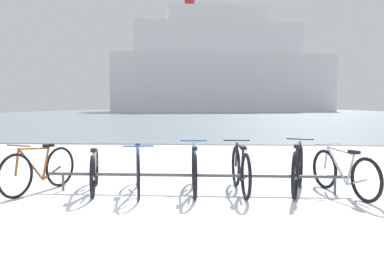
{
  "coord_description": "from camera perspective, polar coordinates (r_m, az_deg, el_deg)",
  "views": [
    {
      "loc": [
        0.91,
        -4.01,
        1.42
      ],
      "look_at": [
        0.39,
        4.22,
        0.94
      ],
      "focal_mm": 36.65,
      "sensor_mm": 36.0,
      "label": 1
    }
  ],
  "objects": [
    {
      "name": "ferry_ship",
      "position": [
        89.17,
        4.1,
        8.53
      ],
      "size": [
        49.71,
        19.89,
        28.31
      ],
      "color": "white",
      "rests_on": "ground"
    },
    {
      "name": "bike_rack",
      "position": [
        6.41,
        0.63,
        -6.99
      ],
      "size": [
        4.92,
        0.06,
        0.31
      ],
      "color": "#4C5156",
      "rests_on": "ground"
    },
    {
      "name": "bicycle_4",
      "position": [
        6.44,
        7.08,
        -6.04
      ],
      "size": [
        0.46,
        1.68,
        0.83
      ],
      "color": "black",
      "rests_on": "ground"
    },
    {
      "name": "bicycle_1",
      "position": [
        6.7,
        -14.01,
        -5.95
      ],
      "size": [
        0.56,
        1.63,
        0.77
      ],
      "color": "black",
      "rests_on": "ground"
    },
    {
      "name": "bicycle_5",
      "position": [
        6.62,
        15.13,
        -5.79
      ],
      "size": [
        0.6,
        1.65,
        0.85
      ],
      "color": "black",
      "rests_on": "ground"
    },
    {
      "name": "bicycle_6",
      "position": [
        6.67,
        21.21,
        -6.1
      ],
      "size": [
        0.67,
        1.61,
        0.78
      ],
      "color": "black",
      "rests_on": "ground"
    },
    {
      "name": "bicycle_3",
      "position": [
        6.45,
        0.33,
        -6.06
      ],
      "size": [
        0.46,
        1.72,
        0.81
      ],
      "color": "black",
      "rests_on": "ground"
    },
    {
      "name": "ground",
      "position": [
        57.93,
        2.68,
        1.89
      ],
      "size": [
        80.0,
        132.0,
        0.08
      ],
      "color": "silver"
    },
    {
      "name": "bicycle_2",
      "position": [
        6.48,
        -7.87,
        -6.0
      ],
      "size": [
        0.53,
        1.75,
        0.81
      ],
      "color": "black",
      "rests_on": "ground"
    },
    {
      "name": "bicycle_0",
      "position": [
        6.9,
        -21.35,
        -5.67
      ],
      "size": [
        0.65,
        1.59,
        0.81
      ],
      "color": "black",
      "rests_on": "ground"
    }
  ]
}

